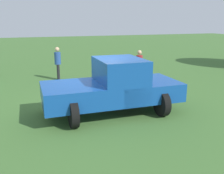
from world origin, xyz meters
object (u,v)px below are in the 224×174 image
(person_bystander, at_px, (58,62))
(person_visitor, at_px, (139,65))
(pickup_truck, at_px, (115,85))
(traffic_cone, at_px, (108,75))

(person_bystander, distance_m, person_visitor, 4.19)
(person_bystander, bearing_deg, pickup_truck, 111.25)
(person_visitor, xyz_separation_m, traffic_cone, (-1.08, -1.26, -0.63))
(pickup_truck, bearing_deg, traffic_cone, -104.87)
(person_bystander, height_order, person_visitor, person_bystander)
(pickup_truck, height_order, traffic_cone, pickup_truck)
(person_bystander, bearing_deg, person_visitor, 162.08)
(pickup_truck, relative_size, person_visitor, 2.82)
(person_visitor, relative_size, traffic_cone, 2.94)
(pickup_truck, height_order, person_bystander, pickup_truck)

